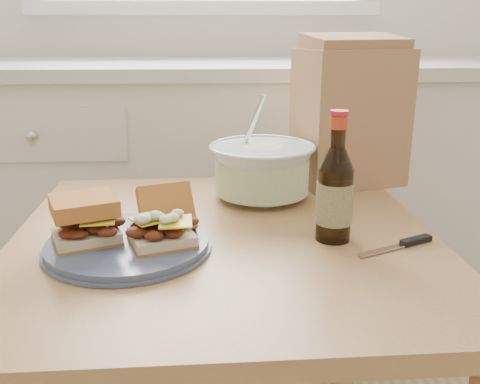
{
  "coord_description": "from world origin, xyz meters",
  "views": [
    {
      "loc": [
        0.04,
        -0.18,
        1.06
      ],
      "look_at": [
        0.08,
        0.8,
        0.76
      ],
      "focal_mm": 40.0,
      "sensor_mm": 36.0,
      "label": 1
    }
  ],
  "objects_px": {
    "coleslaw_bowl": "(262,172)",
    "paper_bag": "(350,118)",
    "plate": "(128,245)",
    "beer_bottle": "(335,193)",
    "dining_table": "(225,282)"
  },
  "relations": [
    {
      "from": "plate",
      "to": "paper_bag",
      "type": "bearing_deg",
      "value": 39.54
    },
    {
      "from": "plate",
      "to": "coleslaw_bowl",
      "type": "height_order",
      "value": "coleslaw_bowl"
    },
    {
      "from": "plate",
      "to": "paper_bag",
      "type": "xyz_separation_m",
      "value": [
        0.49,
        0.41,
        0.16
      ]
    },
    {
      "from": "plate",
      "to": "coleslaw_bowl",
      "type": "relative_size",
      "value": 1.2
    },
    {
      "from": "dining_table",
      "to": "beer_bottle",
      "type": "distance_m",
      "value": 0.28
    },
    {
      "from": "coleslaw_bowl",
      "to": "paper_bag",
      "type": "height_order",
      "value": "paper_bag"
    },
    {
      "from": "beer_bottle",
      "to": "paper_bag",
      "type": "distance_m",
      "value": 0.4
    },
    {
      "from": "dining_table",
      "to": "coleslaw_bowl",
      "type": "height_order",
      "value": "coleslaw_bowl"
    },
    {
      "from": "plate",
      "to": "paper_bag",
      "type": "relative_size",
      "value": 0.87
    },
    {
      "from": "plate",
      "to": "beer_bottle",
      "type": "relative_size",
      "value": 1.19
    },
    {
      "from": "dining_table",
      "to": "plate",
      "type": "relative_size",
      "value": 2.88
    },
    {
      "from": "plate",
      "to": "coleslaw_bowl",
      "type": "xyz_separation_m",
      "value": [
        0.27,
        0.29,
        0.05
      ]
    },
    {
      "from": "coleslaw_bowl",
      "to": "beer_bottle",
      "type": "relative_size",
      "value": 0.99
    },
    {
      "from": "plate",
      "to": "beer_bottle",
      "type": "bearing_deg",
      "value": 5.0
    },
    {
      "from": "coleslaw_bowl",
      "to": "beer_bottle",
      "type": "xyz_separation_m",
      "value": [
        0.11,
        -0.26,
        0.03
      ]
    }
  ]
}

